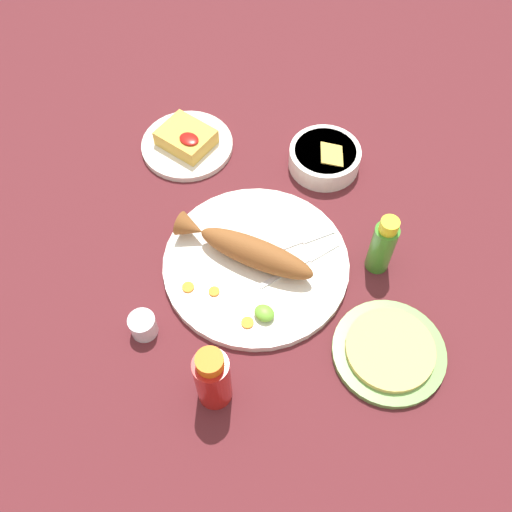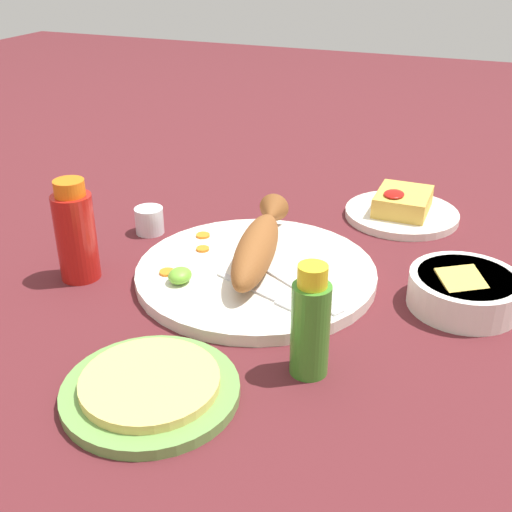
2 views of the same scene
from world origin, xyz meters
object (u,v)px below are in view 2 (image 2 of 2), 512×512
Objects in this scene: fried_fish at (258,244)px; tortilla_plate at (151,391)px; side_plate_fries at (401,214)px; hot_sauce_bottle_red at (76,233)px; salt_cup at (150,222)px; main_plate at (256,273)px; hot_sauce_bottle_green at (310,324)px; guacamole_bowl at (465,289)px; fork_far at (273,298)px; fork_near at (300,290)px.

tortilla_plate is at bearing -11.89° from fried_fish.
tortilla_plate is at bearing -15.48° from side_plate_fries.
hot_sauce_bottle_red reaches higher than side_plate_fries.
fried_fish is 5.83× the size of salt_cup.
main_plate is 0.28m from hot_sauce_bottle_red.
fried_fish is 0.32m from tortilla_plate.
hot_sauce_bottle_red reaches higher than tortilla_plate.
hot_sauce_bottle_green reaches higher than guacamole_bowl.
guacamole_bowl is at bearing 81.51° from fried_fish.
tortilla_plate is at bearing 49.73° from hot_sauce_bottle_red.
side_plate_fries is at bearing 177.99° from hot_sauce_bottle_green.
tortilla_plate is (0.61, -0.17, 0.00)m from side_plate_fries.
fork_far is 0.40m from side_plate_fries.
fried_fish is 1.74× the size of fork_near.
fried_fish is at bearing -29.62° from side_plate_fries.
hot_sauce_bottle_red reaches higher than guacamole_bowl.
salt_cup is (-0.16, -0.29, 0.00)m from fork_far.
fork_far is 0.33m from salt_cup.
hot_sauce_bottle_green is 0.51m from side_plate_fries.
main_plate is at bearing -175.21° from fork_near.
hot_sauce_bottle_green is at bearing 24.18° from fried_fish.
salt_cup is at bearing -95.15° from guacamole_bowl.
guacamole_bowl reaches higher than main_plate.
fried_fish is 1.40× the size of side_plate_fries.
fried_fish is at bearing 115.22° from hot_sauce_bottle_red.
hot_sauce_bottle_red is 3.16× the size of salt_cup.
side_plate_fries is 0.64m from tortilla_plate.
guacamole_bowl is at bearing 44.60° from fork_far.
fork_near is 0.05m from fork_far.
tortilla_plate is (0.23, -0.06, -0.01)m from fork_far.
tortilla_plate is (0.34, -0.31, -0.02)m from guacamole_bowl.
fried_fish reaches higher than side_plate_fries.
fork_far reaches higher than tortilla_plate.
fork_far is at bearing 36.39° from main_plate.
side_plate_fries is (-0.31, 0.16, -0.00)m from main_plate.
salt_cup is at bearing -149.48° from tortilla_plate.
hot_sauce_bottle_red is 0.59m from side_plate_fries.
fried_fish is at bearing 74.71° from salt_cup.
main_plate is 1.79× the size of tortilla_plate.
hot_sauce_bottle_red is at bearing -156.16° from fork_far.
fork_far reaches higher than main_plate.
fork_near is 3.35× the size of salt_cup.
fork_near is 0.17m from hot_sauce_bottle_green.
fork_far is 1.14× the size of hot_sauce_bottle_red.
hot_sauce_bottle_red reaches higher than fork_near.
tortilla_plate is (0.30, -0.01, -0.00)m from main_plate.
hot_sauce_bottle_red is at bearing -68.98° from main_plate.
fork_far is at bearing -65.57° from guacamole_bowl.
tortilla_plate is (0.38, 0.23, -0.01)m from salt_cup.
hot_sauce_bottle_green is at bearing 37.43° from main_plate.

